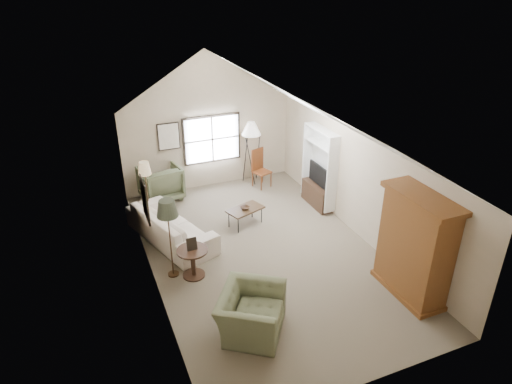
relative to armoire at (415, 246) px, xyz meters
name	(u,v)px	position (x,y,z in m)	size (l,w,h in m)	color
room_shell	(264,120)	(-2.18, 2.40, 2.11)	(5.01, 8.01, 4.00)	brown
window	(212,139)	(-2.08, 6.36, 0.35)	(1.72, 0.08, 1.42)	black
skylight	(300,101)	(-0.88, 3.30, 2.12)	(0.80, 1.20, 0.52)	white
wall_art	(157,166)	(-4.06, 4.34, 0.63)	(1.97, 3.71, 0.88)	black
armoire	(415,246)	(0.00, 0.00, 0.00)	(0.60, 1.50, 2.20)	brown
tv_alcove	(320,167)	(0.16, 4.00, 0.05)	(0.32, 1.30, 2.10)	white
media_console	(317,195)	(0.14, 4.00, -0.80)	(0.34, 1.18, 0.60)	#382316
tv_panel	(318,175)	(0.14, 4.00, -0.18)	(0.05, 0.90, 0.55)	black
sofa	(171,226)	(-3.98, 3.79, -0.72)	(2.64, 1.03, 0.77)	beige
armchair_near	(251,312)	(-3.35, 0.21, -0.70)	(1.24, 1.08, 0.81)	#68704E
armchair_far	(160,182)	(-3.74, 6.06, -0.60)	(1.06, 1.09, 0.99)	#515A3F
coffee_table	(245,217)	(-2.08, 3.75, -0.86)	(0.92, 0.51, 0.47)	#372316
bowl	(245,208)	(-2.08, 3.75, -0.60)	(0.22, 0.22, 0.05)	#311B14
side_table	(193,263)	(-3.88, 2.19, -0.77)	(0.66, 0.66, 0.66)	#3E2119
side_chair	(262,169)	(-0.80, 5.66, -0.52)	(0.45, 0.45, 1.15)	brown
tripod_lamp	(251,152)	(-0.96, 6.10, -0.13)	(0.56, 0.56, 1.94)	white
dark_lamp	(170,238)	(-4.28, 2.39, -0.18)	(0.44, 0.44, 1.84)	#272B1E
tan_lamp	(147,191)	(-4.28, 4.99, -0.27)	(0.33, 0.33, 1.65)	tan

